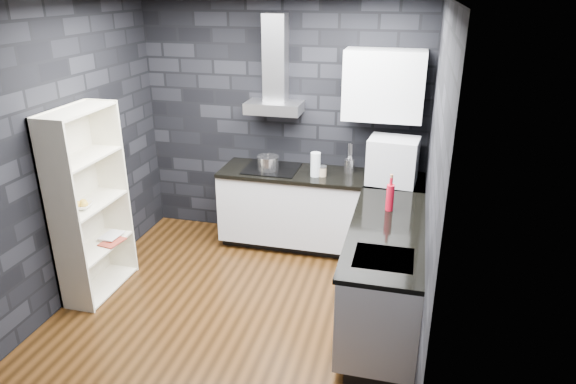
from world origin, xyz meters
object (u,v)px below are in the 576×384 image
at_px(utensil_crock, 349,166).
at_px(fruit_bowl, 81,206).
at_px(red_bottle, 390,198).
at_px(bookshelf, 90,204).
at_px(appliance_garage, 393,162).
at_px(glass_vase, 315,164).
at_px(pot, 268,163).
at_px(storage_jar, 323,172).

height_order(utensil_crock, fruit_bowl, utensil_crock).
bearing_deg(red_bottle, bookshelf, -168.55).
height_order(appliance_garage, bookshelf, bookshelf).
relative_size(glass_vase, utensil_crock, 1.80).
relative_size(appliance_garage, bookshelf, 0.27).
bearing_deg(utensil_crock, bookshelf, -146.30).
bearing_deg(utensil_crock, appliance_garage, -24.76).
height_order(appliance_garage, red_bottle, appliance_garage).
relative_size(utensil_crock, appliance_garage, 0.30).
height_order(glass_vase, red_bottle, glass_vase).
distance_m(glass_vase, fruit_bowl, 2.33).
height_order(glass_vase, fruit_bowl, glass_vase).
distance_m(utensil_crock, red_bottle, 1.05).
distance_m(pot, fruit_bowl, 1.96).
xyz_separation_m(utensil_crock, bookshelf, (-2.21, -1.47, -0.07)).
height_order(pot, utensil_crock, pot).
bearing_deg(red_bottle, utensil_crock, 117.80).
relative_size(red_bottle, fruit_bowl, 1.23).
bearing_deg(bookshelf, appliance_garage, 19.99).
bearing_deg(red_bottle, glass_vase, 139.08).
bearing_deg(fruit_bowl, appliance_garage, 27.22).
bearing_deg(bookshelf, pot, 38.97).
bearing_deg(red_bottle, storage_jar, 135.82).
relative_size(utensil_crock, bookshelf, 0.08).
bearing_deg(fruit_bowl, storage_jar, 35.33).
xyz_separation_m(bookshelf, fruit_bowl, (0.00, -0.11, 0.04)).
relative_size(glass_vase, red_bottle, 1.07).
bearing_deg(glass_vase, bookshelf, -146.21).
relative_size(storage_jar, fruit_bowl, 0.50).
bearing_deg(pot, glass_vase, -5.24).
distance_m(storage_jar, fruit_bowl, 2.40).
distance_m(appliance_garage, bookshelf, 2.97).
height_order(red_bottle, bookshelf, bookshelf).
xyz_separation_m(appliance_garage, red_bottle, (0.03, -0.71, -0.10)).
xyz_separation_m(storage_jar, fruit_bowl, (-1.96, -1.39, -0.01)).
height_order(glass_vase, utensil_crock, glass_vase).
xyz_separation_m(pot, appliance_garage, (1.33, -0.05, 0.14)).
distance_m(glass_vase, bookshelf, 2.27).
bearing_deg(utensil_crock, pot, -169.07).
height_order(storage_jar, utensil_crock, utensil_crock).
distance_m(red_bottle, bookshelf, 2.76).
relative_size(storage_jar, appliance_garage, 0.20).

